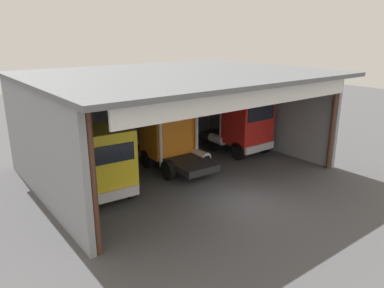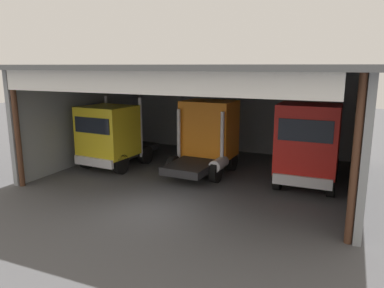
{
  "view_description": "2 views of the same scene",
  "coord_description": "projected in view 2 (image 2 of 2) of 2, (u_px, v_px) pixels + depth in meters",
  "views": [
    {
      "loc": [
        -10.92,
        -10.47,
        7.24
      ],
      "look_at": [
        0.0,
        3.76,
        1.81
      ],
      "focal_mm": 34.29,
      "sensor_mm": 36.0,
      "label": 1
    },
    {
      "loc": [
        6.54,
        -11.23,
        5.34
      ],
      "look_at": [
        0.0,
        3.76,
        1.81
      ],
      "focal_mm": 34.17,
      "sensor_mm": 36.0,
      "label": 2
    }
  ],
  "objects": [
    {
      "name": "ground_plane",
      "position": [
        152.0,
        210.0,
        13.75
      ],
      "size": [
        80.0,
        80.0,
        0.0
      ],
      "primitive_type": "plane",
      "color": "#4C4C4F",
      "rests_on": "ground"
    },
    {
      "name": "workshop_shed",
      "position": [
        211.0,
        97.0,
        18.5
      ],
      "size": [
        14.7,
        11.86,
        5.36
      ],
      "color": "gray",
      "rests_on": "ground"
    },
    {
      "name": "truck_yellow_yard_outside",
      "position": [
        111.0,
        135.0,
        19.12
      ],
      "size": [
        2.77,
        4.71,
        3.68
      ],
      "rotation": [
        0.0,
        0.0,
        3.07
      ],
      "color": "yellow",
      "rests_on": "ground"
    },
    {
      "name": "truck_orange_center_right_bay",
      "position": [
        207.0,
        136.0,
        18.44
      ],
      "size": [
        2.77,
        4.68,
        3.6
      ],
      "rotation": [
        0.0,
        0.0,
        -0.04
      ],
      "color": "orange",
      "rests_on": "ground"
    },
    {
      "name": "truck_red_right_bay",
      "position": [
        307.0,
        145.0,
        15.83
      ],
      "size": [
        2.66,
        4.57,
        3.76
      ],
      "rotation": [
        0.0,
        0.0,
        3.14
      ],
      "color": "red",
      "rests_on": "ground"
    },
    {
      "name": "oil_drum",
      "position": [
        197.0,
        144.0,
        22.95
      ],
      "size": [
        0.58,
        0.58,
        0.93
      ],
      "primitive_type": "cylinder",
      "color": "#197233",
      "rests_on": "ground"
    },
    {
      "name": "tool_cart",
      "position": [
        200.0,
        143.0,
        23.28
      ],
      "size": [
        0.9,
        0.6,
        1.0
      ],
      "primitive_type": "cube",
      "color": "#1E59A5",
      "rests_on": "ground"
    }
  ]
}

